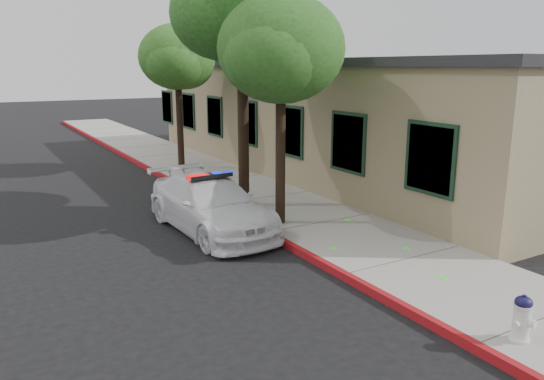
{
  "coord_description": "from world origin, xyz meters",
  "views": [
    {
      "loc": [
        -5.88,
        -7.35,
        4.02
      ],
      "look_at": [
        -0.07,
        2.62,
        1.27
      ],
      "focal_mm": 34.47,
      "sensor_mm": 36.0,
      "label": 1
    }
  ],
  "objects_px": {
    "fire_hydrant": "(522,318)",
    "street_tree_near": "(281,54)",
    "clapboard_building": "(339,116)",
    "street_tree_mid": "(242,12)",
    "police_car": "(211,204)",
    "street_tree_far": "(179,60)"
  },
  "relations": [
    {
      "from": "clapboard_building",
      "to": "street_tree_mid",
      "type": "bearing_deg",
      "value": -149.98
    },
    {
      "from": "street_tree_mid",
      "to": "street_tree_far",
      "type": "bearing_deg",
      "value": 85.75
    },
    {
      "from": "clapboard_building",
      "to": "street_tree_near",
      "type": "distance_m",
      "value": 8.4
    },
    {
      "from": "police_car",
      "to": "street_tree_far",
      "type": "height_order",
      "value": "street_tree_far"
    },
    {
      "from": "police_car",
      "to": "fire_hydrant",
      "type": "xyz_separation_m",
      "value": [
        1.56,
        -7.46,
        -0.17
      ]
    },
    {
      "from": "clapboard_building",
      "to": "fire_hydrant",
      "type": "distance_m",
      "value": 13.75
    },
    {
      "from": "street_tree_mid",
      "to": "street_tree_far",
      "type": "xyz_separation_m",
      "value": [
        0.46,
        6.14,
        -1.18
      ]
    },
    {
      "from": "clapboard_building",
      "to": "fire_hydrant",
      "type": "relative_size",
      "value": 29.58
    },
    {
      "from": "street_tree_near",
      "to": "fire_hydrant",
      "type": "bearing_deg",
      "value": -90.43
    },
    {
      "from": "street_tree_mid",
      "to": "street_tree_near",
      "type": "bearing_deg",
      "value": -90.47
    },
    {
      "from": "street_tree_near",
      "to": "street_tree_far",
      "type": "relative_size",
      "value": 1.03
    },
    {
      "from": "police_car",
      "to": "street_tree_far",
      "type": "bearing_deg",
      "value": 71.93
    },
    {
      "from": "police_car",
      "to": "street_tree_mid",
      "type": "distance_m",
      "value": 5.18
    },
    {
      "from": "fire_hydrant",
      "to": "street_tree_near",
      "type": "height_order",
      "value": "street_tree_near"
    },
    {
      "from": "fire_hydrant",
      "to": "street_tree_far",
      "type": "distance_m",
      "value": 15.4
    },
    {
      "from": "clapboard_building",
      "to": "street_tree_mid",
      "type": "xyz_separation_m",
      "value": [
        -5.96,
        -3.45,
        3.28
      ]
    },
    {
      "from": "fire_hydrant",
      "to": "street_tree_far",
      "type": "xyz_separation_m",
      "value": [
        0.52,
        14.94,
        3.72
      ]
    },
    {
      "from": "street_tree_far",
      "to": "street_tree_mid",
      "type": "bearing_deg",
      "value": -94.25
    },
    {
      "from": "street_tree_mid",
      "to": "clapboard_building",
      "type": "bearing_deg",
      "value": 30.02
    },
    {
      "from": "clapboard_building",
      "to": "fire_hydrant",
      "type": "height_order",
      "value": "clapboard_building"
    },
    {
      "from": "street_tree_near",
      "to": "street_tree_far",
      "type": "bearing_deg",
      "value": 86.69
    },
    {
      "from": "clapboard_building",
      "to": "street_tree_far",
      "type": "relative_size",
      "value": 3.86
    }
  ]
}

